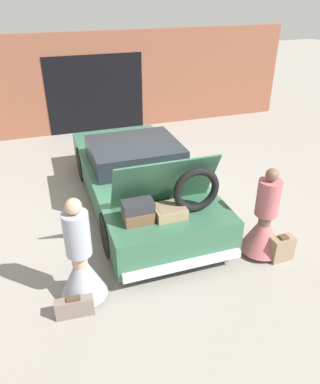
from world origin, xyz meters
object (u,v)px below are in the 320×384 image
at_px(person_left, 81,266).
at_px(car, 139,178).
at_px(person_right, 264,225).
at_px(suitcase_beside_left_person, 75,307).
at_px(suitcase_beside_right_person, 281,248).

bearing_deg(person_left, car, 148.89).
bearing_deg(person_left, person_right, 93.86).
relative_size(car, person_left, 2.94).
distance_m(person_right, suitcase_beside_left_person, 3.16).
height_order(person_left, suitcase_beside_right_person, person_left).
height_order(suitcase_beside_left_person, suitcase_beside_right_person, suitcase_beside_right_person).
relative_size(car, person_right, 3.11).
distance_m(car, suitcase_beside_right_person, 2.97).
distance_m(car, person_left, 2.70).
xyz_separation_m(car, person_right, (1.47, -2.16, -0.03)).
relative_size(person_right, suitcase_beside_right_person, 3.42).
height_order(car, suitcase_beside_right_person, car).
xyz_separation_m(car, suitcase_beside_left_person, (-1.64, -2.56, -0.43)).
height_order(person_left, suitcase_beside_left_person, person_left).
xyz_separation_m(person_left, suitcase_beside_right_person, (3.14, -0.16, -0.37)).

